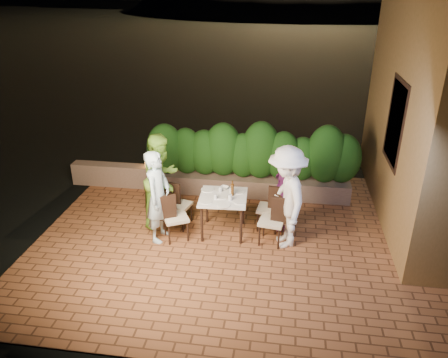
% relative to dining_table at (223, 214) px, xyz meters
% --- Properties ---
extents(ground, '(400.00, 400.00, 0.00)m').
position_rel_dining_table_xyz_m(ground, '(0.17, -0.62, -0.40)').
color(ground, black).
rests_on(ground, ground).
extents(terrace_floor, '(7.00, 6.00, 0.15)m').
position_rel_dining_table_xyz_m(terrace_floor, '(0.17, -0.12, -0.45)').
color(terrace_floor, brown).
rests_on(terrace_floor, ground).
extents(building_wall, '(1.60, 5.00, 5.00)m').
position_rel_dining_table_xyz_m(building_wall, '(3.77, 1.38, 2.12)').
color(building_wall, olive).
rests_on(building_wall, ground).
extents(window_pane, '(0.08, 1.00, 1.40)m').
position_rel_dining_table_xyz_m(window_pane, '(2.99, 0.88, 1.62)').
color(window_pane, black).
rests_on(window_pane, building_wall).
extents(window_frame, '(0.06, 1.15, 1.55)m').
position_rel_dining_table_xyz_m(window_frame, '(2.98, 0.88, 1.62)').
color(window_frame, black).
rests_on(window_frame, building_wall).
extents(planter, '(4.20, 0.55, 0.40)m').
position_rel_dining_table_xyz_m(planter, '(0.37, 1.68, -0.17)').
color(planter, brown).
rests_on(planter, ground).
extents(hedge, '(4.00, 0.70, 1.10)m').
position_rel_dining_table_xyz_m(hedge, '(0.37, 1.68, 0.57)').
color(hedge, '#184312').
rests_on(hedge, planter).
extents(parapet, '(2.20, 0.30, 0.50)m').
position_rel_dining_table_xyz_m(parapet, '(-2.63, 1.68, -0.12)').
color(parapet, brown).
rests_on(parapet, ground).
extents(hill, '(52.00, 40.00, 22.00)m').
position_rel_dining_table_xyz_m(hill, '(2.17, 59.38, -4.38)').
color(hill, black).
rests_on(hill, ground).
extents(dining_table, '(0.89, 0.89, 0.75)m').
position_rel_dining_table_xyz_m(dining_table, '(0.00, 0.00, 0.00)').
color(dining_table, white).
rests_on(dining_table, ground).
extents(plate_nw, '(0.22, 0.22, 0.01)m').
position_rel_dining_table_xyz_m(plate_nw, '(-0.27, -0.25, 0.38)').
color(plate_nw, white).
rests_on(plate_nw, dining_table).
extents(plate_sw, '(0.25, 0.25, 0.01)m').
position_rel_dining_table_xyz_m(plate_sw, '(-0.33, 0.22, 0.38)').
color(plate_sw, white).
rests_on(plate_sw, dining_table).
extents(plate_ne, '(0.22, 0.22, 0.01)m').
position_rel_dining_table_xyz_m(plate_ne, '(0.33, -0.18, 0.38)').
color(plate_ne, white).
rests_on(plate_ne, dining_table).
extents(plate_se, '(0.23, 0.23, 0.01)m').
position_rel_dining_table_xyz_m(plate_se, '(0.26, 0.22, 0.38)').
color(plate_se, white).
rests_on(plate_se, dining_table).
extents(plate_centre, '(0.23, 0.23, 0.01)m').
position_rel_dining_table_xyz_m(plate_centre, '(-0.03, -0.03, 0.38)').
color(plate_centre, white).
rests_on(plate_centre, dining_table).
extents(plate_front, '(0.24, 0.24, 0.01)m').
position_rel_dining_table_xyz_m(plate_front, '(0.06, -0.33, 0.38)').
color(plate_front, white).
rests_on(plate_front, dining_table).
extents(glass_nw, '(0.06, 0.06, 0.10)m').
position_rel_dining_table_xyz_m(glass_nw, '(-0.12, -0.13, 0.42)').
color(glass_nw, silver).
rests_on(glass_nw, dining_table).
extents(glass_sw, '(0.06, 0.06, 0.10)m').
position_rel_dining_table_xyz_m(glass_sw, '(-0.08, 0.18, 0.42)').
color(glass_sw, silver).
rests_on(glass_sw, dining_table).
extents(glass_ne, '(0.07, 0.07, 0.11)m').
position_rel_dining_table_xyz_m(glass_ne, '(0.14, -0.13, 0.43)').
color(glass_ne, silver).
rests_on(glass_ne, dining_table).
extents(glass_se, '(0.06, 0.06, 0.10)m').
position_rel_dining_table_xyz_m(glass_se, '(0.12, 0.17, 0.42)').
color(glass_se, silver).
rests_on(glass_se, dining_table).
extents(beer_bottle, '(0.06, 0.06, 0.29)m').
position_rel_dining_table_xyz_m(beer_bottle, '(0.16, 0.07, 0.52)').
color(beer_bottle, '#4F2D0D').
rests_on(beer_bottle, dining_table).
extents(bowl, '(0.21, 0.21, 0.04)m').
position_rel_dining_table_xyz_m(bowl, '(-0.03, 0.31, 0.40)').
color(bowl, white).
rests_on(bowl, dining_table).
extents(chair_left_front, '(0.56, 0.56, 0.89)m').
position_rel_dining_table_xyz_m(chair_left_front, '(-0.81, -0.33, 0.07)').
color(chair_left_front, black).
rests_on(chair_left_front, ground).
extents(chair_left_back, '(0.47, 0.47, 0.84)m').
position_rel_dining_table_xyz_m(chair_left_back, '(-0.87, 0.20, 0.04)').
color(chair_left_back, black).
rests_on(chair_left_back, ground).
extents(chair_right_front, '(0.49, 0.49, 0.91)m').
position_rel_dining_table_xyz_m(chair_right_front, '(0.90, -0.22, 0.08)').
color(chair_right_front, black).
rests_on(chair_right_front, ground).
extents(chair_right_back, '(0.46, 0.46, 0.89)m').
position_rel_dining_table_xyz_m(chair_right_back, '(0.82, 0.26, 0.07)').
color(chair_right_back, black).
rests_on(chair_right_back, ground).
extents(diner_blue, '(0.49, 0.67, 1.70)m').
position_rel_dining_table_xyz_m(diner_blue, '(-1.10, -0.36, 0.47)').
color(diner_blue, silver).
rests_on(diner_blue, ground).
extents(diner_green, '(0.95, 1.06, 1.81)m').
position_rel_dining_table_xyz_m(diner_green, '(-1.19, 0.20, 0.53)').
color(diner_green, '#85C83E').
rests_on(diner_green, ground).
extents(diner_white, '(0.99, 1.33, 1.84)m').
position_rel_dining_table_xyz_m(diner_white, '(1.13, -0.22, 0.55)').
color(diner_white, white).
rests_on(diner_white, ground).
extents(diner_purple, '(0.70, 1.04, 1.64)m').
position_rel_dining_table_xyz_m(diner_purple, '(1.10, 0.38, 0.44)').
color(diner_purple, '#75276F').
rests_on(diner_purple, ground).
extents(parapet_lamp, '(0.10, 0.10, 0.14)m').
position_rel_dining_table_xyz_m(parapet_lamp, '(-1.96, 1.68, 0.20)').
color(parapet_lamp, orange).
rests_on(parapet_lamp, parapet).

